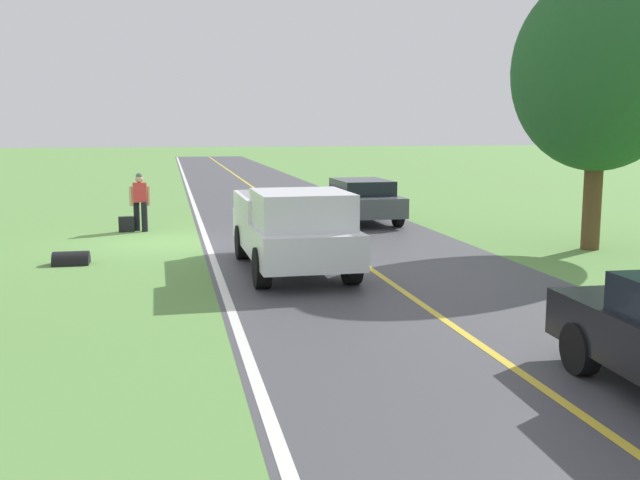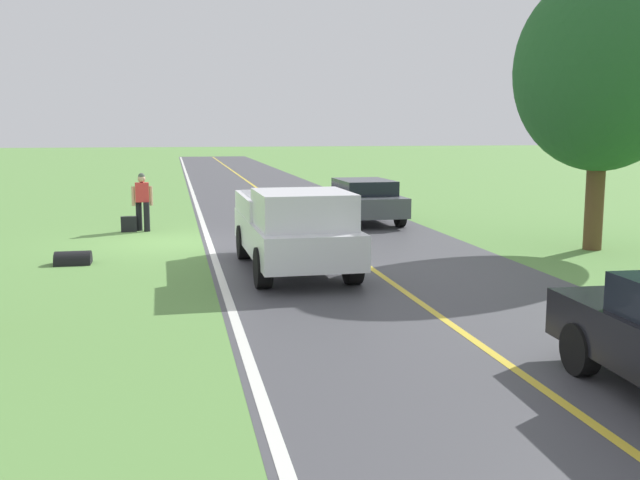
{
  "view_description": "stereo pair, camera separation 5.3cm",
  "coord_description": "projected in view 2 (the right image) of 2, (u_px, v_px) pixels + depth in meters",
  "views": [
    {
      "loc": [
        -0.04,
        20.17,
        3.09
      ],
      "look_at": [
        -2.09,
        10.26,
        1.54
      ],
      "focal_mm": 41.34,
      "sensor_mm": 36.0,
      "label": 1
    },
    {
      "loc": [
        -0.1,
        20.18,
        3.09
      ],
      "look_at": [
        -2.09,
        10.26,
        1.54
      ],
      "focal_mm": 41.34,
      "sensor_mm": 36.0,
      "label": 2
    }
  ],
  "objects": [
    {
      "name": "drainage_culvert",
      "position": [
        73.0,
        264.0,
        16.83
      ],
      "size": [
        0.8,
        0.6,
        0.6
      ],
      "primitive_type": "cylinder",
      "rotation": [
        0.0,
        1.57,
        0.0
      ],
      "color": "black",
      "rests_on": "ground"
    },
    {
      "name": "suitcase_carried",
      "position": [
        129.0,
        224.0,
        22.02
      ],
      "size": [
        0.47,
        0.23,
        0.46
      ],
      "primitive_type": "cube",
      "rotation": [
        0.0,
        0.0,
        1.63
      ],
      "color": "black",
      "rests_on": "ground"
    },
    {
      "name": "pickup_truck_passing",
      "position": [
        295.0,
        228.0,
        15.75
      ],
      "size": [
        2.16,
        5.43,
        1.82
      ],
      "color": "silver",
      "rests_on": "ground"
    },
    {
      "name": "tree_far_side_near",
      "position": [
        602.0,
        72.0,
        18.17
      ],
      "size": [
        4.3,
        4.3,
        6.94
      ],
      "color": "brown",
      "rests_on": "ground"
    },
    {
      "name": "ground_plane",
      "position": [
        171.0,
        242.0,
        20.01
      ],
      "size": [
        200.0,
        200.0,
        0.0
      ],
      "primitive_type": "plane",
      "color": "#609347"
    },
    {
      "name": "sedan_near_oncoming",
      "position": [
        363.0,
        199.0,
        24.2
      ],
      "size": [
        2.0,
        4.44,
        1.41
      ],
      "color": "#4C5156",
      "rests_on": "ground"
    },
    {
      "name": "road_surface",
      "position": [
        327.0,
        238.0,
        20.86
      ],
      "size": [
        7.03,
        120.0,
        0.0
      ],
      "primitive_type": "cube",
      "color": "#47474C",
      "rests_on": "ground"
    },
    {
      "name": "hitchhiker_walking",
      "position": [
        142.0,
        199.0,
        22.09
      ],
      "size": [
        0.62,
        0.51,
        1.75
      ],
      "color": "black",
      "rests_on": "ground"
    },
    {
      "name": "lane_centre_line",
      "position": [
        327.0,
        237.0,
        20.86
      ],
      "size": [
        0.14,
        117.6,
        0.0
      ],
      "primitive_type": "cube",
      "color": "gold",
      "rests_on": "ground"
    },
    {
      "name": "lane_edge_line",
      "position": [
        209.0,
        241.0,
        20.21
      ],
      "size": [
        0.16,
        117.6,
        0.0
      ],
      "primitive_type": "cube",
      "color": "silver",
      "rests_on": "ground"
    }
  ]
}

